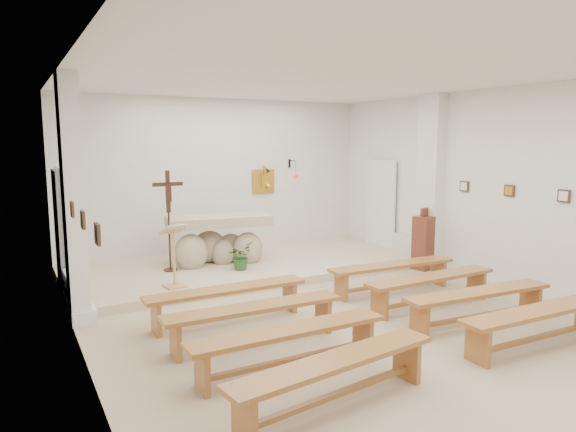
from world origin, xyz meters
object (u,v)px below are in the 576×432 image
crucifix_stand (169,213)px  donation_pedestal (423,242)px  bench_left_third (289,339)px  bench_right_fourth (538,319)px  bench_right_front (392,271)px  bench_right_third (479,299)px  bench_left_second (254,315)px  bench_left_front (227,296)px  bench_left_fourth (335,371)px  bench_right_second (431,283)px  altar (218,243)px  lectern (174,256)px

crucifix_stand → donation_pedestal: bearing=-23.3°
bench_left_third → bench_right_fourth: 3.17m
bench_right_front → bench_right_third: 1.84m
crucifix_stand → bench_left_second: size_ratio=0.79×
bench_right_fourth → bench_left_front: bearing=139.5°
bench_left_front → bench_left_second: bearing=-90.2°
bench_left_fourth → bench_left_third: bearing=82.9°
bench_right_front → bench_right_third: (0.00, -1.84, 0.00)m
bench_right_second → bench_right_fourth: same height
bench_left_front → bench_right_second: size_ratio=1.00×
altar → lectern: size_ratio=1.97×
bench_left_second → bench_left_fourth: 1.84m
crucifix_stand → bench_right_front: size_ratio=0.79×
bench_left_fourth → lectern: bearing=86.9°
bench_right_second → bench_left_fourth: bearing=-149.5°
bench_right_third → bench_left_second: bearing=167.6°
lectern → crucifix_stand: bearing=69.3°
bench_right_front → bench_right_fourth: same height
donation_pedestal → bench_left_third: donation_pedestal is taller
lectern → crucifix_stand: size_ratio=0.57×
bench_left_third → bench_right_fourth: bearing=-16.7°
bench_left_second → bench_right_fourth: size_ratio=1.00×
bench_right_front → bench_left_second: 3.17m
bench_right_front → bench_left_third: size_ratio=1.01×
crucifix_stand → lectern: bearing=-104.9°
bench_right_third → bench_right_fourth: same height
crucifix_stand → bench_left_second: bearing=-91.8°
lectern → bench_left_third: (0.30, -3.41, -0.30)m
bench_left_front → bench_right_fourth: 4.10m
bench_right_front → bench_left_fourth: size_ratio=1.00×
bench_left_front → bench_left_second: 0.92m
altar → bench_left_front: (-0.97, -2.86, -0.18)m
lectern → crucifix_stand: crucifix_stand is taller
altar → bench_right_third: (2.06, -4.70, -0.18)m
bench_right_third → altar: bearing=118.1°
bench_left_third → bench_left_fourth: size_ratio=0.99×
crucifix_stand → bench_right_front: (3.09, -2.71, -0.87)m
donation_pedestal → bench_left_fourth: (-4.62, -3.69, -0.18)m
donation_pedestal → bench_right_third: size_ratio=0.52×
altar → bench_left_third: 4.80m
bench_right_third → bench_right_fourth: size_ratio=1.00×
bench_right_third → bench_left_third: bearing=-175.6°
bench_left_front → bench_right_second: 3.17m
bench_left_second → bench_right_second: (3.03, 0.00, 0.00)m
bench_right_front → donation_pedestal: bearing=33.7°
lectern → bench_right_second: lectern is taller
lectern → bench_left_third: lectern is taller
altar → bench_left_fourth: size_ratio=0.88×
bench_left_front → bench_right_third: size_ratio=0.99×
lectern → bench_right_second: 4.17m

